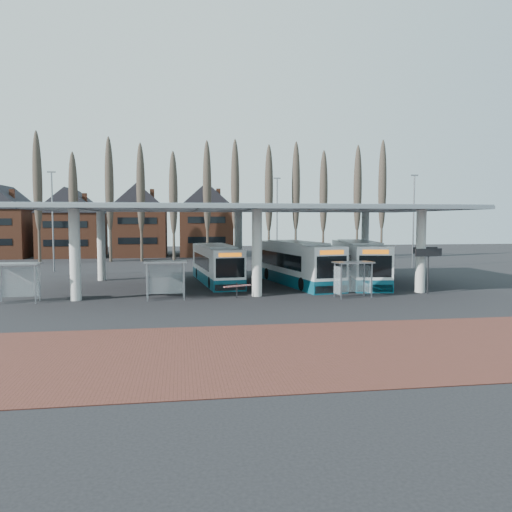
{
  "coord_description": "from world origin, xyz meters",
  "views": [
    {
      "loc": [
        -5.21,
        -31.28,
        5.25
      ],
      "look_at": [
        0.62,
        7.0,
        2.46
      ],
      "focal_mm": 35.0,
      "sensor_mm": 36.0,
      "label": 1
    }
  ],
  "objects": [
    {
      "name": "shelter_1",
      "position": [
        -6.2,
        2.12,
        1.86
      ],
      "size": [
        2.8,
        1.46,
        2.56
      ],
      "rotation": [
        0.0,
        0.0,
        0.03
      ],
      "color": "gray",
      "rests_on": "ground"
    },
    {
      "name": "lamp_post_b",
      "position": [
        6.0,
        26.0,
        5.34
      ],
      "size": [
        0.8,
        0.16,
        10.17
      ],
      "color": "slate",
      "rests_on": "ground"
    },
    {
      "name": "bus_1",
      "position": [
        -2.23,
        10.57,
        1.5
      ],
      "size": [
        3.64,
        11.68,
        3.19
      ],
      "rotation": [
        0.0,
        0.0,
        0.1
      ],
      "color": "silver",
      "rests_on": "ground"
    },
    {
      "name": "lamp_post_c",
      "position": [
        20.0,
        20.0,
        5.34
      ],
      "size": [
        0.8,
        0.16,
        10.17
      ],
      "color": "slate",
      "rests_on": "ground"
    },
    {
      "name": "townhouse_row",
      "position": [
        -15.75,
        44.0,
        5.94
      ],
      "size": [
        36.8,
        10.3,
        12.25
      ],
      "color": "brown",
      "rests_on": "ground"
    },
    {
      "name": "station_canopy",
      "position": [
        0.0,
        8.0,
        5.68
      ],
      "size": [
        32.0,
        16.0,
        6.34
      ],
      "color": "silver",
      "rests_on": "ground"
    },
    {
      "name": "bus_2",
      "position": [
        4.26,
        8.76,
        1.65
      ],
      "size": [
        4.78,
        12.87,
        3.5
      ],
      "rotation": [
        0.0,
        0.0,
        0.17
      ],
      "color": "silver",
      "rests_on": "ground"
    },
    {
      "name": "shelter_2",
      "position": [
        6.34,
        1.06,
        1.77
      ],
      "size": [
        2.77,
        1.65,
        2.44
      ],
      "rotation": [
        0.0,
        0.0,
        0.13
      ],
      "color": "gray",
      "rests_on": "ground"
    },
    {
      "name": "bus_3",
      "position": [
        9.62,
        8.82,
        1.65
      ],
      "size": [
        4.7,
        12.87,
        3.5
      ],
      "rotation": [
        0.0,
        0.0,
        -0.16
      ],
      "color": "silver",
      "rests_on": "ground"
    },
    {
      "name": "brick_strip",
      "position": [
        0.0,
        -12.0,
        0.01
      ],
      "size": [
        70.0,
        10.0,
        0.03
      ],
      "primitive_type": "cube",
      "color": "#542821",
      "rests_on": "ground"
    },
    {
      "name": "info_sign_0",
      "position": [
        12.14,
        1.61,
        2.72
      ],
      "size": [
        2.17,
        0.5,
        3.24
      ],
      "rotation": [
        0.0,
        0.0,
        0.18
      ],
      "color": "black",
      "rests_on": "ground"
    },
    {
      "name": "info_sign_1",
      "position": [
        14.17,
        5.99,
        2.6
      ],
      "size": [
        2.09,
        0.23,
        3.1
      ],
      "rotation": [
        0.0,
        0.0,
        0.06
      ],
      "color": "black",
      "rests_on": "ground"
    },
    {
      "name": "barrier",
      "position": [
        -1.48,
        1.54,
        0.79
      ],
      "size": [
        1.89,
        0.97,
        1.02
      ],
      "rotation": [
        0.0,
        0.0,
        0.43
      ],
      "color": "black",
      "rests_on": "ground"
    },
    {
      "name": "ground",
      "position": [
        0.0,
        0.0,
        0.0
      ],
      "size": [
        140.0,
        140.0,
        0.0
      ],
      "primitive_type": "plane",
      "color": "black",
      "rests_on": "ground"
    },
    {
      "name": "poplar_row",
      "position": [
        0.0,
        33.0,
        8.78
      ],
      "size": [
        45.1,
        1.1,
        14.5
      ],
      "color": "#473D33",
      "rests_on": "ground"
    },
    {
      "name": "lamp_post_a",
      "position": [
        -18.0,
        22.0,
        5.34
      ],
      "size": [
        0.8,
        0.16,
        10.17
      ],
      "color": "slate",
      "rests_on": "ground"
    },
    {
      "name": "shelter_0",
      "position": [
        -15.46,
        2.23,
        1.84
      ],
      "size": [
        2.77,
        1.45,
        2.54
      ],
      "rotation": [
        0.0,
        0.0,
        0.03
      ],
      "color": "gray",
      "rests_on": "ground"
    }
  ]
}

